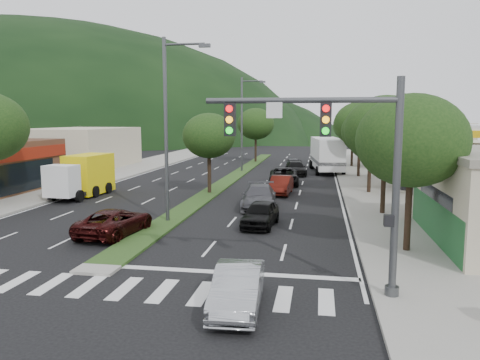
% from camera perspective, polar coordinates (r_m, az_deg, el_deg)
% --- Properties ---
extents(ground, '(160.00, 160.00, 0.00)m').
position_cam_1_polar(ground, '(19.22, -16.46, -10.16)').
color(ground, black).
rests_on(ground, ground).
extents(sidewalk_right, '(5.00, 90.00, 0.15)m').
position_cam_1_polar(sidewalk_right, '(41.99, 15.42, -0.48)').
color(sidewalk_right, gray).
rests_on(sidewalk_right, ground).
extents(sidewalk_left, '(6.00, 90.00, 0.15)m').
position_cam_1_polar(sidewalk_left, '(46.86, -17.35, 0.26)').
color(sidewalk_left, gray).
rests_on(sidewalk_left, ground).
extents(median, '(1.60, 56.00, 0.12)m').
position_cam_1_polar(median, '(45.50, -0.82, 0.38)').
color(median, '#223D16').
rests_on(median, ground).
extents(crosswalk, '(19.00, 2.20, 0.01)m').
position_cam_1_polar(crosswalk, '(17.55, -19.39, -11.99)').
color(crosswalk, silver).
rests_on(crosswalk, ground).
extents(traffic_signal, '(6.12, 0.40, 7.00)m').
position_cam_1_polar(traffic_signal, '(14.91, 12.73, 3.13)').
color(traffic_signal, '#47494C').
rests_on(traffic_signal, ground).
extents(gas_canopy, '(12.20, 8.20, 5.25)m').
position_cam_1_polar(gas_canopy, '(39.88, 25.45, 5.25)').
color(gas_canopy, silver).
rests_on(gas_canopy, ground).
extents(bldg_left_far, '(9.00, 14.00, 4.60)m').
position_cam_1_polar(bldg_left_far, '(57.38, -18.71, 3.72)').
color(bldg_left_far, beige).
rests_on(bldg_left_far, ground).
extents(bldg_right_far, '(10.00, 16.00, 5.20)m').
position_cam_1_polar(bldg_right_far, '(61.51, 20.28, 4.16)').
color(bldg_right_far, beige).
rests_on(bldg_right_far, ground).
extents(hill_far, '(176.00, 132.00, 82.00)m').
position_cam_1_polar(hill_far, '(154.25, -25.31, 4.70)').
color(hill_far, black).
rests_on(hill_far, ground).
extents(tree_r_a, '(4.60, 4.60, 6.63)m').
position_cam_1_polar(tree_r_a, '(20.75, 20.19, 4.53)').
color(tree_r_a, black).
rests_on(tree_r_a, sidewalk_right).
extents(tree_r_b, '(4.80, 4.80, 6.94)m').
position_cam_1_polar(tree_r_b, '(28.65, 17.32, 5.79)').
color(tree_r_b, black).
rests_on(tree_r_b, sidewalk_right).
extents(tree_r_c, '(4.40, 4.40, 6.48)m').
position_cam_1_polar(tree_r_c, '(36.60, 15.66, 5.71)').
color(tree_r_c, black).
rests_on(tree_r_c, sidewalk_right).
extents(tree_r_d, '(5.00, 5.00, 7.17)m').
position_cam_1_polar(tree_r_d, '(46.55, 14.42, 6.62)').
color(tree_r_d, black).
rests_on(tree_r_d, sidewalk_right).
extents(tree_r_e, '(4.60, 4.60, 6.71)m').
position_cam_1_polar(tree_r_e, '(56.52, 13.59, 6.48)').
color(tree_r_e, black).
rests_on(tree_r_e, sidewalk_right).
extents(tree_med_near, '(4.00, 4.00, 6.02)m').
position_cam_1_polar(tree_med_near, '(35.39, -3.80, 5.40)').
color(tree_med_near, black).
rests_on(tree_med_near, median).
extents(tree_med_far, '(4.80, 4.80, 6.94)m').
position_cam_1_polar(tree_med_far, '(60.95, 1.93, 6.86)').
color(tree_med_far, black).
rests_on(tree_med_far, median).
extents(streetlight_near, '(2.60, 0.25, 10.00)m').
position_cam_1_polar(streetlight_near, '(25.68, -8.61, 7.10)').
color(streetlight_near, '#47494C').
rests_on(streetlight_near, ground).
extents(streetlight_mid, '(2.60, 0.25, 10.00)m').
position_cam_1_polar(streetlight_mid, '(50.04, 0.45, 7.37)').
color(streetlight_mid, '#47494C').
rests_on(streetlight_mid, ground).
extents(sedan_silver, '(1.61, 4.04, 1.31)m').
position_cam_1_polar(sedan_silver, '(14.52, -0.28, -12.99)').
color(sedan_silver, '#A2A4A9').
rests_on(sedan_silver, ground).
extents(suv_maroon, '(2.73, 5.02, 1.34)m').
position_cam_1_polar(suv_maroon, '(23.97, -14.99, -4.94)').
color(suv_maroon, black).
rests_on(suv_maroon, ground).
extents(car_queue_a, '(1.90, 4.08, 1.35)m').
position_cam_1_polar(car_queue_a, '(25.04, 2.51, -4.14)').
color(car_queue_a, black).
rests_on(car_queue_a, ground).
extents(car_queue_b, '(2.42, 5.23, 1.48)m').
position_cam_1_polar(car_queue_b, '(30.00, 2.34, -2.06)').
color(car_queue_b, '#4A4A4F').
rests_on(car_queue_b, ground).
extents(car_queue_c, '(1.70, 4.25, 1.37)m').
position_cam_1_polar(car_queue_c, '(35.68, 5.00, -0.63)').
color(car_queue_c, '#52140D').
rests_on(car_queue_c, ground).
extents(car_queue_d, '(2.88, 5.50, 1.48)m').
position_cam_1_polar(car_queue_d, '(40.62, 5.35, 0.44)').
color(car_queue_d, black).
rests_on(car_queue_d, ground).
extents(car_queue_e, '(1.89, 3.94, 1.30)m').
position_cam_1_polar(car_queue_e, '(52.76, 6.51, 1.96)').
color(car_queue_e, '#434347').
rests_on(car_queue_e, ground).
extents(car_queue_f, '(2.55, 4.97, 1.38)m').
position_cam_1_polar(car_queue_f, '(47.76, 6.80, 1.42)').
color(car_queue_f, black).
rests_on(car_queue_f, ground).
extents(box_truck, '(2.74, 6.31, 3.04)m').
position_cam_1_polar(box_truck, '(36.36, -18.52, 0.36)').
color(box_truck, white).
rests_on(box_truck, ground).
extents(motorhome, '(3.84, 9.63, 3.60)m').
position_cam_1_polar(motorhome, '(51.21, 10.52, 3.14)').
color(motorhome, white).
rests_on(motorhome, ground).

